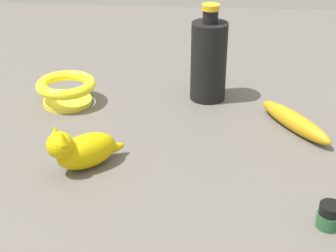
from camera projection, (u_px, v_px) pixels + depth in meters
The scene contains 6 objects.
ground at pixel (168, 149), 0.96m from camera, with size 2.00×2.00×0.00m, color #5B5651.
banana at pixel (295, 121), 1.02m from camera, with size 0.20×0.04×0.04m, color #BE8D14.
bowl at pixel (66, 89), 1.12m from camera, with size 0.13×0.13×0.06m.
bottle_tall at pixel (209, 60), 1.11m from camera, with size 0.08×0.08×0.21m.
cat_figurine at pixel (81, 149), 0.88m from camera, with size 0.11×0.12×0.09m.
nail_polish_jar at pixel (330, 216), 0.75m from camera, with size 0.04×0.04×0.04m.
Camera 1 is at (-0.82, -0.06, 0.49)m, focal length 54.62 mm.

